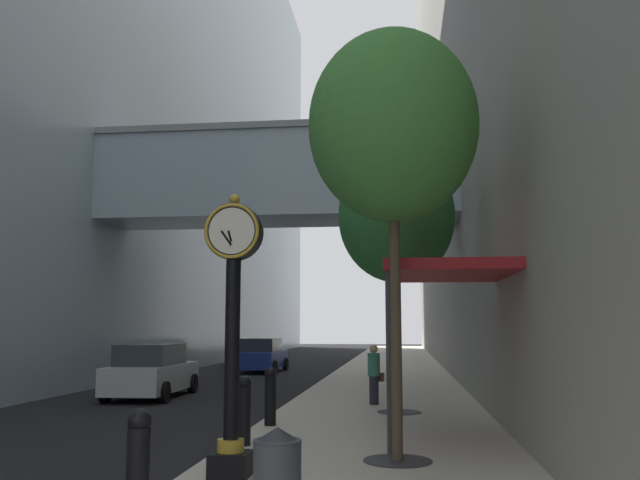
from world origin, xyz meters
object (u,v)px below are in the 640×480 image
(street_tree_near, at_px, (393,127))
(car_silver_mid, at_px, (152,371))
(bollard_third, at_px, (244,409))
(car_red_near, at_px, (251,353))
(street_tree_mid_near, at_px, (396,216))
(car_blue_far, at_px, (262,356))
(pedestrian_walking, at_px, (374,373))
(bollard_fourth, at_px, (270,395))
(bollard_nearest, at_px, (138,464))
(street_clock, at_px, (233,319))
(trash_bin, at_px, (277,476))

(street_tree_near, distance_m, car_silver_mid, 13.65)
(bollard_third, height_order, car_red_near, car_red_near)
(street_tree_mid_near, xyz_separation_m, car_blue_far, (-6.85, 16.04, -4.28))
(pedestrian_walking, xyz_separation_m, car_blue_far, (-6.17, 14.40, -0.18))
(bollard_fourth, xyz_separation_m, pedestrian_walking, (2.09, 4.19, 0.20))
(bollard_nearest, bearing_deg, street_tree_mid_near, 74.49)
(bollard_fourth, xyz_separation_m, car_red_near, (-5.74, 23.50, -0.03))
(bollard_nearest, bearing_deg, street_clock, 80.33)
(street_clock, bearing_deg, trash_bin, -64.25)
(bollard_nearest, relative_size, trash_bin, 1.18)
(bollard_fourth, xyz_separation_m, street_tree_near, (2.77, -3.58, 4.83))
(street_tree_mid_near, bearing_deg, bollard_fourth, -137.32)
(street_clock, distance_m, pedestrian_walking, 9.47)
(bollard_third, bearing_deg, car_red_near, 102.46)
(bollard_fourth, distance_m, street_tree_near, 6.62)
(street_tree_mid_near, relative_size, car_red_near, 1.50)
(street_clock, xyz_separation_m, car_red_near, (-6.15, 28.52, -1.62))
(bollard_nearest, xyz_separation_m, bollard_third, (0.00, 4.95, 0.00))
(street_tree_near, bearing_deg, pedestrian_walking, 95.01)
(car_red_near, bearing_deg, bollard_third, -77.54)
(street_clock, xyz_separation_m, bollard_nearest, (-0.41, -2.40, -1.59))
(bollard_fourth, height_order, car_blue_far, car_blue_far)
(bollard_nearest, xyz_separation_m, street_tree_mid_near, (2.77, 9.98, 4.30))
(car_silver_mid, relative_size, car_blue_far, 1.11)
(bollard_nearest, xyz_separation_m, car_red_near, (-5.74, 30.92, -0.03))
(trash_bin, bearing_deg, pedestrian_walking, 87.15)
(trash_bin, xyz_separation_m, car_red_near, (-7.25, 30.81, 0.08))
(street_tree_near, xyz_separation_m, car_silver_mid, (-7.91, 10.03, -4.79))
(bollard_third, xyz_separation_m, bollard_fourth, (0.00, 2.47, 0.00))
(bollard_fourth, distance_m, car_silver_mid, 8.26)
(car_blue_far, bearing_deg, trash_bin, -77.80)
(bollard_third, relative_size, car_blue_far, 0.30)
(bollard_third, xyz_separation_m, trash_bin, (1.51, -4.84, -0.11))
(bollard_fourth, height_order, trash_bin, bollard_fourth)
(bollard_nearest, distance_m, bollard_fourth, 7.42)
(street_tree_mid_near, height_order, trash_bin, street_tree_mid_near)
(car_red_near, bearing_deg, street_clock, -77.83)
(street_tree_mid_near, relative_size, pedestrian_walking, 4.12)
(street_clock, distance_m, car_red_near, 29.22)
(bollard_nearest, height_order, car_blue_far, car_blue_far)
(street_clock, xyz_separation_m, car_blue_far, (-4.49, 23.61, -1.57))
(bollard_third, bearing_deg, street_clock, -80.86)
(street_tree_mid_near, relative_size, car_silver_mid, 1.44)
(street_tree_near, bearing_deg, street_clock, -148.53)
(bollard_nearest, height_order, street_tree_mid_near, street_tree_mid_near)
(bollard_fourth, distance_m, street_tree_mid_near, 5.71)
(street_tree_mid_near, bearing_deg, bollard_nearest, -105.51)
(car_silver_mid, bearing_deg, car_red_near, 91.99)
(bollard_third, xyz_separation_m, car_silver_mid, (-5.15, 8.93, 0.04))
(pedestrian_walking, distance_m, car_blue_far, 15.67)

